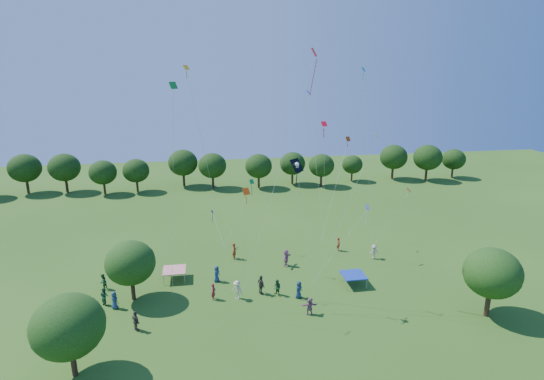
{
  "coord_description": "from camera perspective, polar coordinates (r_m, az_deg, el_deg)",
  "views": [
    {
      "loc": [
        -5.24,
        -17.7,
        20.11
      ],
      "look_at": [
        0.0,
        14.0,
        11.0
      ],
      "focal_mm": 28.0,
      "sensor_mm": 36.0,
      "label": 1
    }
  ],
  "objects": [
    {
      "name": "small_kite_4",
      "position": [
        48.41,
        5.35,
        9.11
      ],
      "size": [
        1.34,
        5.3,
        16.63
      ],
      "color": "#1438CE"
    },
    {
      "name": "crowd_person_5",
      "position": [
        37.5,
        5.07,
        -15.29
      ],
      "size": [
        1.45,
        0.58,
        1.53
      ],
      "primitive_type": "imported",
      "rotation": [
        0.0,
        0.0,
        3.09
      ],
      "color": "#9A5A7E",
      "rests_on": "ground"
    },
    {
      "name": "crowd_person_0",
      "position": [
        40.52,
        -20.44,
        -13.72
      ],
      "size": [
        0.87,
        0.84,
        1.6
      ],
      "primitive_type": "imported",
      "rotation": [
        0.0,
        0.0,
        2.42
      ],
      "color": "navy",
      "rests_on": "ground"
    },
    {
      "name": "small_kite_11",
      "position": [
        34.55,
        -13.16,
        7.11
      ],
      "size": [
        1.51,
        0.62,
        17.95
      ],
      "color": "#188428"
    },
    {
      "name": "small_kite_3",
      "position": [
        46.99,
        -3.23,
        -0.25
      ],
      "size": [
        3.84,
        2.79,
        7.14
      ],
      "color": "#188638"
    },
    {
      "name": "crowd_person_9",
      "position": [
        39.6,
        -4.73,
        -13.25
      ],
      "size": [
        1.23,
        1.18,
        1.8
      ],
      "primitive_type": "imported",
      "rotation": [
        0.0,
        0.0,
        5.55
      ],
      "color": "beige",
      "rests_on": "ground"
    },
    {
      "name": "near_tree_west",
      "position": [
        32.3,
        -25.72,
        -16.2
      ],
      "size": [
        4.76,
        4.76,
        5.97
      ],
      "color": "#422B19",
      "rests_on": "ground"
    },
    {
      "name": "tent_red_stripe",
      "position": [
        43.78,
        -13.0,
        -10.43
      ],
      "size": [
        2.2,
        2.2,
        1.1
      ],
      "color": "red",
      "rests_on": "ground"
    },
    {
      "name": "crowd_person_4",
      "position": [
        40.22,
        -1.48,
        -12.64
      ],
      "size": [
        0.9,
        1.21,
        1.87
      ],
      "primitive_type": "imported",
      "rotation": [
        0.0,
        0.0,
        1.99
      ],
      "color": "#3B322F",
      "rests_on": "ground"
    },
    {
      "name": "small_kite_8",
      "position": [
        45.56,
        7.02,
        6.03
      ],
      "size": [
        0.73,
        0.79,
        13.62
      ],
      "color": "red"
    },
    {
      "name": "crowd_person_14",
      "position": [
        40.07,
        0.71,
        -13.0
      ],
      "size": [
        0.78,
        0.87,
        1.57
      ],
      "primitive_type": "imported",
      "rotation": [
        0.0,
        0.0,
        5.31
      ],
      "color": "#23512B",
      "rests_on": "ground"
    },
    {
      "name": "crowd_person_2",
      "position": [
        44.09,
        -21.78,
        -11.39
      ],
      "size": [
        0.71,
        0.88,
        1.56
      ],
      "primitive_type": "imported",
      "rotation": [
        0.0,
        0.0,
        4.26
      ],
      "color": "#204C2D",
      "rests_on": "ground"
    },
    {
      "name": "small_kite_9",
      "position": [
        43.52,
        17.02,
        -1.55
      ],
      "size": [
        2.68,
        3.28,
        7.86
      ],
      "color": "#FF5F0D"
    },
    {
      "name": "small_kite_7",
      "position": [
        44.33,
        12.52,
        9.27
      ],
      "size": [
        1.74,
        2.22,
        19.08
      ],
      "color": "#0DB0CE"
    },
    {
      "name": "crowd_person_11",
      "position": [
        45.52,
        1.93,
        -9.1
      ],
      "size": [
        1.45,
        1.79,
        1.85
      ],
      "primitive_type": "imported",
      "rotation": [
        0.0,
        0.0,
        1.0
      ],
      "color": "#A66084",
      "rests_on": "ground"
    },
    {
      "name": "crowd_person_13",
      "position": [
        47.29,
        -5.08,
        -8.16
      ],
      "size": [
        0.6,
        0.78,
        1.86
      ],
      "primitive_type": "imported",
      "rotation": [
        0.0,
        0.0,
        1.33
      ],
      "color": "maroon",
      "rests_on": "ground"
    },
    {
      "name": "near_tree_north",
      "position": [
        40.15,
        -18.5,
        -9.28
      ],
      "size": [
        4.4,
        4.4,
        5.62
      ],
      "color": "#422B19",
      "rests_on": "ground"
    },
    {
      "name": "red_high_kite",
      "position": [
        35.74,
        4.11,
        12.59
      ],
      "size": [
        6.88,
        3.07,
        20.55
      ],
      "color": "red"
    },
    {
      "name": "crowd_person_6",
      "position": [
        39.75,
        3.61,
        -13.22
      ],
      "size": [
        0.89,
        0.88,
        1.65
      ],
      "primitive_type": "imported",
      "rotation": [
        0.0,
        0.0,
        0.77
      ],
      "color": "navy",
      "rests_on": "ground"
    },
    {
      "name": "treeline",
      "position": [
        74.94,
        -6.5,
        3.38
      ],
      "size": [
        88.01,
        8.77,
        6.77
      ],
      "color": "#422B19",
      "rests_on": "ground"
    },
    {
      "name": "small_kite_5",
      "position": [
        49.67,
        -7.82,
        -3.74
      ],
      "size": [
        1.37,
        4.79,
        3.07
      ],
      "color": "#881680"
    },
    {
      "name": "crowd_person_8",
      "position": [
        41.43,
        -21.61,
        -13.12
      ],
      "size": [
        0.9,
        0.87,
        1.65
      ],
      "primitive_type": "imported",
      "rotation": [
        0.0,
        0.0,
        2.42
      ],
      "color": "#235333",
      "rests_on": "ground"
    },
    {
      "name": "crowd_person_12",
      "position": [
        42.76,
        -7.45,
        -11.12
      ],
      "size": [
        0.79,
        0.93,
        1.66
      ],
      "primitive_type": "imported",
      "rotation": [
        0.0,
        0.0,
        1.05
      ],
      "color": "navy",
      "rests_on": "ground"
    },
    {
      "name": "crowd_person_7",
      "position": [
        39.81,
        -7.87,
        -13.37
      ],
      "size": [
        0.52,
        0.67,
        1.58
      ],
      "primitive_type": "imported",
      "rotation": [
        0.0,
        0.0,
        1.31
      ],
      "color": "maroon",
      "rests_on": "ground"
    },
    {
      "name": "crowd_person_1",
      "position": [
        49.74,
        8.94,
        -7.21
      ],
      "size": [
        0.48,
        0.66,
        1.62
      ],
      "primitive_type": "imported",
      "rotation": [
        0.0,
        0.0,
        1.4
      ],
      "color": "maroon",
      "rests_on": "ground"
    },
    {
      "name": "near_tree_east",
      "position": [
        40.02,
        27.51,
        -9.89
      ],
      "size": [
        4.62,
        4.62,
        6.05
      ],
      "color": "#422B19",
      "rests_on": "ground"
    },
    {
      "name": "small_kite_0",
      "position": [
        50.56,
        9.6,
        4.5
      ],
      "size": [
        4.72,
        4.99,
        11.25
      ],
      "color": "#BA3F0A"
    },
    {
      "name": "pirate_kite",
      "position": [
        34.55,
        3.42,
        3.0
      ],
      "size": [
        2.53,
        2.3,
        11.84
      ],
      "color": "black"
    },
    {
      "name": "small_kite_1",
      "position": [
        37.52,
        -3.53,
        -1.72
      ],
      "size": [
        0.73,
        1.05,
        8.85
      ],
      "color": "#FA4C0D"
    },
    {
      "name": "crowd_person_3",
      "position": [
        48.57,
        13.53,
        -8.07
      ],
      "size": [
        1.08,
        0.55,
        1.6
      ],
      "primitive_type": "imported",
      "rotation": [
        0.0,
        0.0,
        3.22
      ],
      "color": "#B5A291",
      "rests_on": "ground"
    },
    {
      "name": "crowd_person_10",
      "position": [
        36.94,
        -17.84,
        -16.43
      ],
      "size": [
        0.97,
        1.08,
        1.71
      ],
      "primitive_type": "imported",
      "rotation": [
        0.0,
        0.0,
        2.22
      ],
      "color": "#473B39",
      "rests_on": "ground"
    },
    {
      "name": "small_kite_2",
      "position": [
        43.61,
        -10.18,
        10.08
      ],
      "size": [
        3.52,
        0.82,
        19.28
      ],
      "color": "gold"
    },
    {
      "name": "tent_blue",
      "position": [
        42.48,
        10.89,
        -11.16
      ],
      "size": [
        2.2,
        2.2,
        1.1
      ],
      "color": "#1834A2",
      "rests_on": "ground"
    },
    {
      "name": "small_kite_10",
      "position": [
        35.16,
        11.58,
        1.59
      ],
      "size": [
        4.45,
        2.28,
        14.09
      ],
      "color": "gold"
    },
    {
      "name": "small_kite_6",
      "position": [
        36.85,
        11.54,
        -4.18
      ],
      "size": [
        4.86,
        1.38,
        7.94
      ],
      "color": "white"
    }
  ]
}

